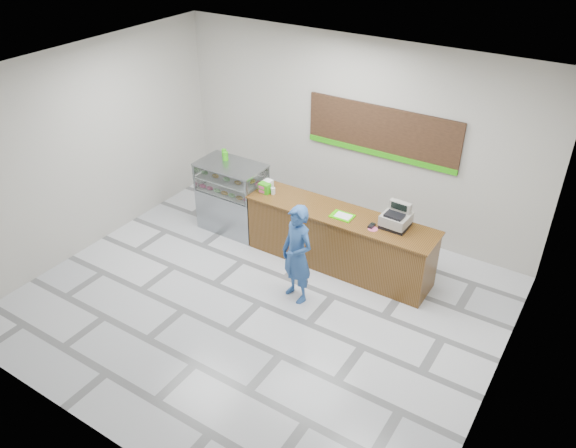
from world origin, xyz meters
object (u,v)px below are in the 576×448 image
Objects in this scene: sales_counter at (339,240)px; customer at (297,254)px; cash_register at (396,218)px; display_case at (232,197)px; serving_tray at (342,216)px.

customer is at bearing -97.14° from sales_counter.
cash_register is at bearing 67.75° from customer.
cash_register reaches higher than display_case.
cash_register is (3.13, 0.12, 0.50)m from display_case.
serving_tray is 0.22× the size of customer.
serving_tray is (0.07, -0.07, 0.52)m from sales_counter.
sales_counter is at bearing 101.33° from customer.
cash_register is at bearing 12.09° from serving_tray.
customer is (-1.05, -1.22, -0.36)m from cash_register.
sales_counter is 2.23m from display_case.
display_case is at bearing -175.36° from cash_register.
cash_register is at bearing 2.19° from display_case.
cash_register is 1.20× the size of serving_tray.
serving_tray is at bearing -164.83° from cash_register.
customer reaches higher than display_case.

